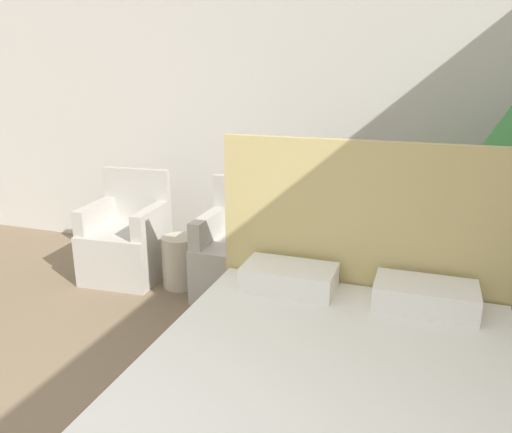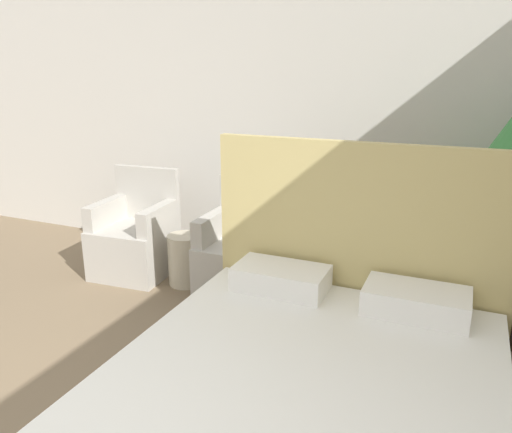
{
  "view_description": "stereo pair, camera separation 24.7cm",
  "coord_description": "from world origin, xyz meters",
  "px_view_note": "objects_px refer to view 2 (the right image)",
  "views": [
    {
      "loc": [
        1.08,
        -0.59,
        1.78
      ],
      "look_at": [
        -0.0,
        2.55,
        0.77
      ],
      "focal_mm": 35.0,
      "sensor_mm": 36.0,
      "label": 1
    },
    {
      "loc": [
        1.31,
        -0.51,
        1.78
      ],
      "look_at": [
        -0.0,
        2.55,
        0.77
      ],
      "focal_mm": 35.0,
      "sensor_mm": 36.0,
      "label": 2
    }
  ],
  "objects_px": {
    "armchair_near_window_right": "(243,259)",
    "side_table": "(185,260)",
    "armchair_near_window_left": "(135,241)",
    "bed": "(306,407)"
  },
  "relations": [
    {
      "from": "armchair_near_window_right",
      "to": "side_table",
      "type": "relative_size",
      "value": 2.12
    },
    {
      "from": "armchair_near_window_left",
      "to": "side_table",
      "type": "xyz_separation_m",
      "value": [
        0.53,
        -0.03,
        -0.08
      ]
    },
    {
      "from": "bed",
      "to": "side_table",
      "type": "bearing_deg",
      "value": 135.65
    },
    {
      "from": "armchair_near_window_left",
      "to": "bed",
      "type": "bearing_deg",
      "value": -40.68
    },
    {
      "from": "bed",
      "to": "armchair_near_window_right",
      "type": "distance_m",
      "value": 1.85
    },
    {
      "from": "bed",
      "to": "side_table",
      "type": "height_order",
      "value": "bed"
    },
    {
      "from": "armchair_near_window_left",
      "to": "side_table",
      "type": "bearing_deg",
      "value": -7.18
    },
    {
      "from": "armchair_near_window_right",
      "to": "side_table",
      "type": "distance_m",
      "value": 0.53
    },
    {
      "from": "bed",
      "to": "armchair_near_window_right",
      "type": "xyz_separation_m",
      "value": [
        -1.02,
        1.54,
        -0.01
      ]
    },
    {
      "from": "bed",
      "to": "armchair_near_window_left",
      "type": "bearing_deg",
      "value": 143.37
    }
  ]
}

